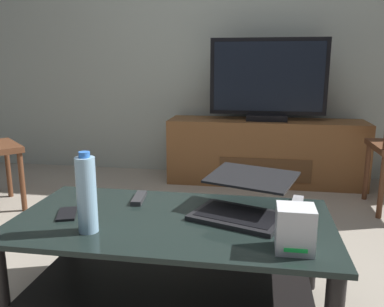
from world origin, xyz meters
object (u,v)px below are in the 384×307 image
object	(u,v)px
media_cabinet	(265,152)
water_bottle_near	(87,194)
router_box	(295,229)
television	(268,81)
cell_phone	(67,214)
soundbar_remote	(297,203)
coffee_table	(172,248)
tv_remote	(139,198)
laptop	(243,200)

from	to	relation	value
media_cabinet	water_bottle_near	distance (m)	2.21
router_box	water_bottle_near	distance (m)	0.72
television	cell_phone	world-z (taller)	television
router_box	soundbar_remote	xyz separation A→B (m)	(0.05, 0.43, -0.06)
television	router_box	world-z (taller)	television
router_box	coffee_table	bearing A→B (deg)	156.17
cell_phone	television	bearing A→B (deg)	46.95
media_cabinet	tv_remote	distance (m)	1.83
router_box	water_bottle_near	world-z (taller)	water_bottle_near
water_bottle_near	cell_phone	size ratio (longest dim) A/B	2.11
water_bottle_near	media_cabinet	bearing A→B (deg)	72.49
coffee_table	router_box	bearing A→B (deg)	-23.83
laptop	cell_phone	xyz separation A→B (m)	(-0.70, -0.12, -0.06)
media_cabinet	television	bearing A→B (deg)	-90.00
laptop	water_bottle_near	xyz separation A→B (m)	(-0.54, -0.26, 0.08)
water_bottle_near	router_box	bearing A→B (deg)	-2.56
media_cabinet	router_box	xyz separation A→B (m)	(0.06, -2.12, 0.21)
water_bottle_near	television	bearing A→B (deg)	72.32
tv_remote	cell_phone	bearing A→B (deg)	-142.81
coffee_table	water_bottle_near	xyz separation A→B (m)	(-0.27, -0.17, 0.27)
laptop	media_cabinet	bearing A→B (deg)	86.41
laptop	cell_phone	size ratio (longest dim) A/B	3.31
router_box	cell_phone	xyz separation A→B (m)	(-0.87, 0.17, -0.07)
tv_remote	soundbar_remote	xyz separation A→B (m)	(0.69, 0.05, 0.00)
router_box	media_cabinet	bearing A→B (deg)	91.65
coffee_table	television	xyz separation A→B (m)	(0.39, 1.90, 0.58)
coffee_table	media_cabinet	size ratio (longest dim) A/B	0.76
media_cabinet	television	distance (m)	0.59
soundbar_remote	router_box	bearing A→B (deg)	-85.73
coffee_table	router_box	world-z (taller)	router_box
media_cabinet	router_box	distance (m)	2.13
router_box	tv_remote	distance (m)	0.75
media_cabinet	laptop	size ratio (longest dim) A/B	3.51
coffee_table	television	size ratio (longest dim) A/B	1.32
television	tv_remote	size ratio (longest dim) A/B	5.88
media_cabinet	cell_phone	bearing A→B (deg)	-112.52
laptop	tv_remote	size ratio (longest dim) A/B	2.89
media_cabinet	tv_remote	bearing A→B (deg)	-108.41
television	soundbar_remote	size ratio (longest dim) A/B	5.88
laptop	cell_phone	world-z (taller)	laptop
media_cabinet	water_bottle_near	bearing A→B (deg)	-107.51
soundbar_remote	cell_phone	bearing A→B (deg)	-153.32
media_cabinet	soundbar_remote	size ratio (longest dim) A/B	10.15
television	cell_phone	bearing A→B (deg)	-112.75
router_box	soundbar_remote	distance (m)	0.44
soundbar_remote	television	bearing A→B (deg)	104.19
coffee_table	router_box	xyz separation A→B (m)	(0.45, -0.20, 0.20)
coffee_table	laptop	world-z (taller)	laptop
television	media_cabinet	bearing A→B (deg)	90.00
tv_remote	water_bottle_near	bearing A→B (deg)	-109.08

